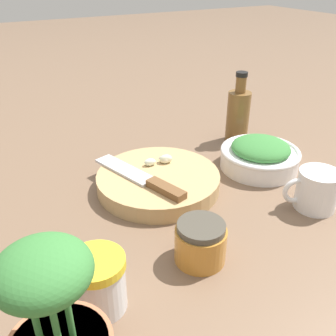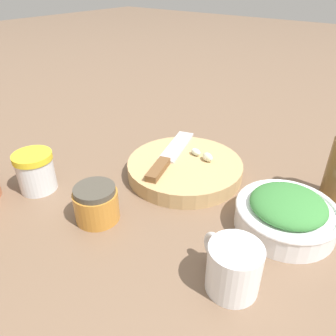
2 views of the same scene
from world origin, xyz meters
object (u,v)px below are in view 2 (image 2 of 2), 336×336
(herb_bowl, at_px, (286,213))
(chef_knife, at_px, (168,157))
(garlic_cloves, at_px, (204,155))
(spice_jar, at_px, (36,171))
(cutting_board, at_px, (185,168))
(coffee_mug, at_px, (233,267))
(honey_jar, at_px, (96,203))

(herb_bowl, bearing_deg, chef_knife, -4.46)
(garlic_cloves, height_order, spice_jar, spice_jar)
(cutting_board, distance_m, herb_bowl, 0.22)
(chef_knife, bearing_deg, coffee_mug, -53.63)
(coffee_mug, height_order, honey_jar, coffee_mug)
(chef_knife, bearing_deg, spice_jar, -145.50)
(chef_knife, height_order, coffee_mug, coffee_mug)
(spice_jar, bearing_deg, honey_jar, -175.97)
(cutting_board, relative_size, spice_jar, 3.05)
(chef_knife, bearing_deg, garlic_cloves, 19.29)
(herb_bowl, distance_m, coffee_mug, 0.16)
(herb_bowl, height_order, coffee_mug, coffee_mug)
(spice_jar, height_order, coffee_mug, spice_jar)
(garlic_cloves, bearing_deg, chef_knife, 36.91)
(chef_knife, relative_size, coffee_mug, 2.28)
(garlic_cloves, bearing_deg, cutting_board, 55.21)
(cutting_board, bearing_deg, herb_bowl, 172.28)
(cutting_board, distance_m, spice_jar, 0.29)
(spice_jar, distance_m, honey_jar, 0.16)
(coffee_mug, distance_m, honey_jar, 0.25)
(cutting_board, xyz_separation_m, garlic_cloves, (-0.02, -0.03, 0.02))
(cutting_board, relative_size, herb_bowl, 1.43)
(spice_jar, xyz_separation_m, coffee_mug, (-0.40, -0.03, -0.00))
(coffee_mug, xyz_separation_m, honey_jar, (0.24, 0.01, -0.00))
(cutting_board, bearing_deg, honey_jar, 79.69)
(coffee_mug, relative_size, honey_jar, 1.28)
(herb_bowl, distance_m, spice_jar, 0.45)
(spice_jar, relative_size, honey_jar, 1.02)
(coffee_mug, bearing_deg, spice_jar, 3.64)
(herb_bowl, xyz_separation_m, honey_jar, (0.26, 0.17, 0.00))
(herb_bowl, relative_size, spice_jar, 2.14)
(cutting_board, height_order, chef_knife, chef_knife)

